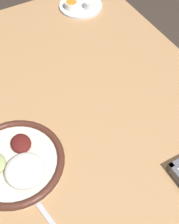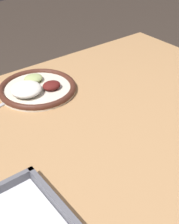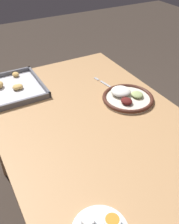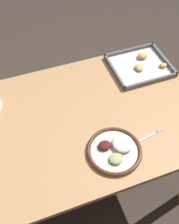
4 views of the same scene
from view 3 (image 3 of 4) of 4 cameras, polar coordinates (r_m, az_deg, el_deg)
The scene contains 5 objects.
ground_plane at distance 1.76m, azimuth 0.25°, elevation -21.08°, with size 8.00×8.00×0.00m, color #382D26.
dining_table at distance 1.27m, azimuth 0.32°, elevation -5.33°, with size 1.24×0.84×0.74m.
dinner_plate at distance 1.34m, azimuth 8.21°, elevation 3.20°, with size 0.26×0.26×0.05m.
fork at distance 1.45m, azimuth 3.99°, elevation 5.78°, with size 0.21×0.05×0.00m.
baking_tray at distance 1.47m, azimuth -16.48°, elevation 5.09°, with size 0.34×0.30×0.04m.
Camera 3 is at (-0.83, 0.46, 1.48)m, focal length 42.00 mm.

